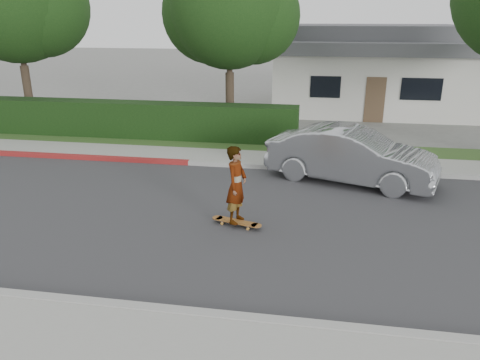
{
  "coord_description": "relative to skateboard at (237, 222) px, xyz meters",
  "views": [
    {
      "loc": [
        5.18,
        -10.47,
        4.77
      ],
      "look_at": [
        3.42,
        0.07,
        1.0
      ],
      "focal_mm": 35.0,
      "sensor_mm": 36.0,
      "label": 1
    }
  ],
  "objects": [
    {
      "name": "skateboarder",
      "position": [
        0.0,
        -0.0,
        0.94
      ],
      "size": [
        0.59,
        0.76,
        1.85
      ],
      "primitive_type": "imported",
      "rotation": [
        0.0,
        0.0,
        1.33
      ],
      "color": "white",
      "rests_on": "skateboard"
    },
    {
      "name": "ground",
      "position": [
        -3.42,
        0.43,
        -0.11
      ],
      "size": [
        120.0,
        120.0,
        0.0
      ],
      "primitive_type": "plane",
      "color": "slate",
      "rests_on": "ground"
    },
    {
      "name": "tree_left",
      "position": [
        -10.94,
        9.12,
        5.15
      ],
      "size": [
        5.99,
        5.21,
        8.0
      ],
      "color": "#33261C",
      "rests_on": "ground"
    },
    {
      "name": "hedge",
      "position": [
        -6.42,
        7.63,
        0.64
      ],
      "size": [
        15.0,
        1.0,
        1.5
      ],
      "primitive_type": "cube",
      "color": "black",
      "rests_on": "ground"
    },
    {
      "name": "skateboard",
      "position": [
        0.0,
        0.0,
        0.0
      ],
      "size": [
        1.3,
        0.59,
        0.12
      ],
      "rotation": [
        0.0,
        0.0,
        -0.28
      ],
      "color": "#C88737",
      "rests_on": "ground"
    },
    {
      "name": "tree_center",
      "position": [
        -1.94,
        9.62,
        4.79
      ],
      "size": [
        5.66,
        4.84,
        7.44
      ],
      "color": "#33261C",
      "rests_on": "ground"
    },
    {
      "name": "curb_red_section",
      "position": [
        -8.42,
        4.53,
        -0.03
      ],
      "size": [
        12.0,
        0.21,
        0.15
      ],
      "primitive_type": "cube",
      "color": "maroon",
      "rests_on": "ground"
    },
    {
      "name": "house",
      "position": [
        4.58,
        16.43,
        1.98
      ],
      "size": [
        10.6,
        8.6,
        4.3
      ],
      "color": "beige",
      "rests_on": "ground"
    },
    {
      "name": "sidewalk_far",
      "position": [
        -3.42,
        5.43,
        -0.05
      ],
      "size": [
        60.0,
        1.6,
        0.12
      ],
      "primitive_type": "cube",
      "color": "gray",
      "rests_on": "ground"
    },
    {
      "name": "planting_strip",
      "position": [
        -3.42,
        7.03,
        -0.06
      ],
      "size": [
        60.0,
        1.6,
        0.1
      ],
      "primitive_type": "cube",
      "color": "#2D4C1E",
      "rests_on": "ground"
    },
    {
      "name": "road",
      "position": [
        -3.42,
        0.43,
        -0.11
      ],
      "size": [
        60.0,
        8.0,
        0.01
      ],
      "primitive_type": "cube",
      "color": "#2D2D30",
      "rests_on": "ground"
    },
    {
      "name": "curb_far",
      "position": [
        -3.42,
        4.53,
        -0.04
      ],
      "size": [
        60.0,
        0.2,
        0.15
      ],
      "primitive_type": "cube",
      "color": "#9E9E99",
      "rests_on": "ground"
    },
    {
      "name": "car_silver",
      "position": [
        2.83,
        3.72,
        0.71
      ],
      "size": [
        5.26,
        3.21,
        1.64
      ],
      "primitive_type": "imported",
      "rotation": [
        0.0,
        0.0,
        1.25
      ],
      "color": "#A6A8AD",
      "rests_on": "ground"
    },
    {
      "name": "curb_near",
      "position": [
        -3.42,
        -3.67,
        -0.04
      ],
      "size": [
        60.0,
        0.2,
        0.15
      ],
      "primitive_type": "cube",
      "color": "#9E9E99",
      "rests_on": "ground"
    }
  ]
}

